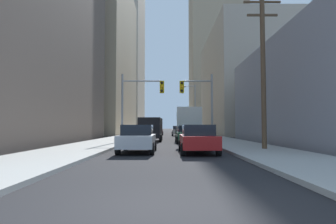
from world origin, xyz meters
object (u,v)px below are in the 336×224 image
object	(u,v)px
cargo_van_black	(152,128)
sedan_green	(188,134)
traffic_signal_near_right	(199,97)
city_bus	(188,122)
sedan_red	(199,139)
traffic_signal_near_left	(141,97)
sedan_silver	(138,139)
sedan_maroon	(158,130)
sedan_grey	(179,131)

from	to	relation	value
cargo_van_black	sedan_green	size ratio (longest dim) A/B	1.24
sedan_green	traffic_signal_near_right	size ratio (longest dim) A/B	0.71
city_bus	sedan_red	size ratio (longest dim) A/B	2.75
city_bus	cargo_van_black	bearing A→B (deg)	-124.51
traffic_signal_near_left	sedan_red	bearing A→B (deg)	-67.14
sedan_green	traffic_signal_near_left	distance (m)	5.23
sedan_silver	sedan_green	world-z (taller)	same
cargo_van_black	traffic_signal_near_right	size ratio (longest dim) A/B	0.88
sedan_silver	traffic_signal_near_left	xyz separation A→B (m)	(-0.74, 8.99, 3.27)
cargo_van_black	sedan_silver	world-z (taller)	cargo_van_black
cargo_van_black	sedan_maroon	world-z (taller)	cargo_van_black
cargo_van_black	sedan_grey	size ratio (longest dim) A/B	1.25
sedan_silver	sedan_maroon	size ratio (longest dim) A/B	0.99
city_bus	sedan_maroon	distance (m)	15.27
sedan_silver	sedan_green	size ratio (longest dim) A/B	0.99
sedan_silver	traffic_signal_near_left	world-z (taller)	traffic_signal_near_left
sedan_green	sedan_maroon	distance (m)	23.71
traffic_signal_near_right	cargo_van_black	bearing A→B (deg)	141.56
sedan_grey	traffic_signal_near_left	xyz separation A→B (m)	(-3.95, -19.46, 3.27)
cargo_van_black	sedan_silver	size ratio (longest dim) A/B	1.25
traffic_signal_near_left	sedan_grey	bearing A→B (deg)	78.53
sedan_green	sedan_maroon	bearing A→B (deg)	98.41
city_bus	sedan_silver	distance (m)	18.62
sedan_green	sedan_grey	bearing A→B (deg)	90.34
city_bus	sedan_maroon	xyz separation A→B (m)	(-4.10, 14.66, -1.16)
sedan_silver	traffic_signal_near_left	bearing A→B (deg)	94.69
sedan_maroon	traffic_signal_near_right	size ratio (longest dim) A/B	0.71
sedan_grey	traffic_signal_near_right	bearing A→B (deg)	-86.85
cargo_van_black	sedan_red	bearing A→B (deg)	-75.80
cargo_van_black	sedan_red	world-z (taller)	cargo_van_black
sedan_silver	sedan_red	bearing A→B (deg)	-8.39
cargo_van_black	sedan_red	xyz separation A→B (m)	(3.26, -12.87, -0.52)
sedan_red	traffic_signal_near_right	world-z (taller)	traffic_signal_near_right
traffic_signal_near_right	sedan_green	bearing A→B (deg)	158.69
sedan_green	traffic_signal_near_left	xyz separation A→B (m)	(-4.06, -0.37, 3.27)
traffic_signal_near_right	sedan_grey	bearing A→B (deg)	93.15
sedan_red	sedan_green	distance (m)	9.84
cargo_van_black	sedan_silver	distance (m)	12.40
sedan_maroon	sedan_silver	bearing A→B (deg)	-89.75
sedan_red	sedan_grey	distance (m)	28.93
sedan_silver	sedan_grey	size ratio (longest dim) A/B	1.00
city_bus	sedan_green	bearing A→B (deg)	-94.15
sedan_red	sedan_silver	xyz separation A→B (m)	(-3.25, 0.48, 0.00)
city_bus	sedan_grey	world-z (taller)	city_bus
sedan_silver	traffic_signal_near_right	bearing A→B (deg)	64.52
traffic_signal_near_left	traffic_signal_near_right	xyz separation A→B (m)	(5.02, -0.00, -0.04)
sedan_grey	traffic_signal_near_left	bearing A→B (deg)	-101.47
sedan_maroon	cargo_van_black	bearing A→B (deg)	-89.61
sedan_green	sedan_maroon	xyz separation A→B (m)	(-3.47, 23.46, 0.00)
sedan_red	sedan_grey	xyz separation A→B (m)	(-0.04, 28.93, 0.00)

